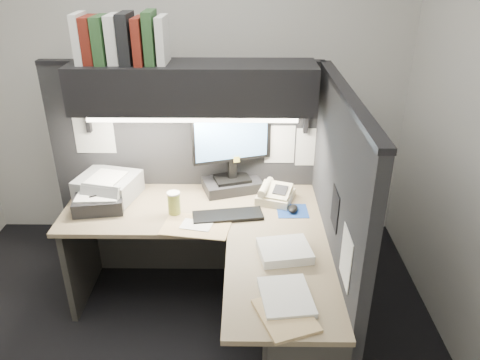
# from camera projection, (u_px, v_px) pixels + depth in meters

# --- Properties ---
(floor) EXTENTS (3.50, 3.50, 0.00)m
(floor) POSITION_uv_depth(u_px,v_px,m) (172.00, 351.00, 2.96)
(floor) COLOR black
(floor) RESTS_ON ground
(wall_back) EXTENTS (3.50, 0.04, 2.70)m
(wall_back) POSITION_uv_depth(u_px,v_px,m) (188.00, 80.00, 3.70)
(wall_back) COLOR silver
(wall_back) RESTS_ON floor
(partition_back) EXTENTS (1.90, 0.06, 1.60)m
(partition_back) POSITION_uv_depth(u_px,v_px,m) (187.00, 174.00, 3.44)
(partition_back) COLOR black
(partition_back) RESTS_ON floor
(partition_right) EXTENTS (0.06, 1.50, 1.60)m
(partition_right) POSITION_uv_depth(u_px,v_px,m) (333.00, 230.00, 2.75)
(partition_right) COLOR black
(partition_right) RESTS_ON floor
(desk) EXTENTS (1.70, 1.53, 0.73)m
(desk) POSITION_uv_depth(u_px,v_px,m) (239.00, 297.00, 2.76)
(desk) COLOR #937A5E
(desk) RESTS_ON floor
(overhead_shelf) EXTENTS (1.55, 0.34, 0.30)m
(overhead_shelf) POSITION_uv_depth(u_px,v_px,m) (193.00, 87.00, 2.96)
(overhead_shelf) COLOR black
(overhead_shelf) RESTS_ON partition_back
(task_light_tube) EXTENTS (1.32, 0.04, 0.04)m
(task_light_tube) POSITION_uv_depth(u_px,v_px,m) (192.00, 120.00, 2.91)
(task_light_tube) COLOR white
(task_light_tube) RESTS_ON overhead_shelf
(monitor) EXTENTS (0.54, 0.35, 0.60)m
(monitor) POSITION_uv_depth(u_px,v_px,m) (232.00, 160.00, 3.26)
(monitor) COLOR black
(monitor) RESTS_ON desk
(keyboard) EXTENTS (0.47, 0.22, 0.02)m
(keyboard) POSITION_uv_depth(u_px,v_px,m) (228.00, 216.00, 3.02)
(keyboard) COLOR black
(keyboard) RESTS_ON desk
(mousepad) EXTENTS (0.21, 0.19, 0.00)m
(mousepad) POSITION_uv_depth(u_px,v_px,m) (292.00, 211.00, 3.09)
(mousepad) COLOR navy
(mousepad) RESTS_ON desk
(mouse) EXTENTS (0.09, 0.11, 0.04)m
(mouse) POSITION_uv_depth(u_px,v_px,m) (293.00, 209.00, 3.07)
(mouse) COLOR black
(mouse) RESTS_ON mousepad
(telephone) EXTENTS (0.29, 0.30, 0.09)m
(telephone) POSITION_uv_depth(u_px,v_px,m) (275.00, 194.00, 3.20)
(telephone) COLOR beige
(telephone) RESTS_ON desk
(coffee_cup) EXTENTS (0.09, 0.09, 0.15)m
(coffee_cup) POSITION_uv_depth(u_px,v_px,m) (174.00, 204.00, 3.02)
(coffee_cup) COLOR #C9C450
(coffee_cup) RESTS_ON desk
(printer) EXTENTS (0.45, 0.41, 0.15)m
(printer) POSITION_uv_depth(u_px,v_px,m) (108.00, 186.00, 3.24)
(printer) COLOR #979A9C
(printer) RESTS_ON desk
(notebook_stack) EXTENTS (0.36, 0.31, 0.10)m
(notebook_stack) POSITION_uv_depth(u_px,v_px,m) (100.00, 202.00, 3.11)
(notebook_stack) COLOR black
(notebook_stack) RESTS_ON desk
(open_folder) EXTENTS (0.45, 0.33, 0.01)m
(open_folder) POSITION_uv_depth(u_px,v_px,m) (197.00, 226.00, 2.92)
(open_folder) COLOR tan
(open_folder) RESTS_ON desk
(paper_stack_a) EXTENTS (0.32, 0.29, 0.05)m
(paper_stack_a) POSITION_uv_depth(u_px,v_px,m) (284.00, 251.00, 2.64)
(paper_stack_a) COLOR white
(paper_stack_a) RESTS_ON desk
(paper_stack_b) EXTENTS (0.28, 0.33, 0.03)m
(paper_stack_b) POSITION_uv_depth(u_px,v_px,m) (286.00, 297.00, 2.31)
(paper_stack_b) COLOR white
(paper_stack_b) RESTS_ON desk
(manila_stack) EXTENTS (0.33, 0.36, 0.02)m
(manila_stack) POSITION_uv_depth(u_px,v_px,m) (286.00, 316.00, 2.20)
(manila_stack) COLOR tan
(manila_stack) RESTS_ON desk
(binder_row) EXTENTS (0.55, 0.25, 0.31)m
(binder_row) POSITION_uv_depth(u_px,v_px,m) (121.00, 39.00, 2.83)
(binder_row) COLOR white
(binder_row) RESTS_ON overhead_shelf
(pinned_papers) EXTENTS (1.76, 1.31, 0.51)m
(pinned_papers) POSITION_uv_depth(u_px,v_px,m) (240.00, 163.00, 2.99)
(pinned_papers) COLOR white
(pinned_papers) RESTS_ON partition_back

